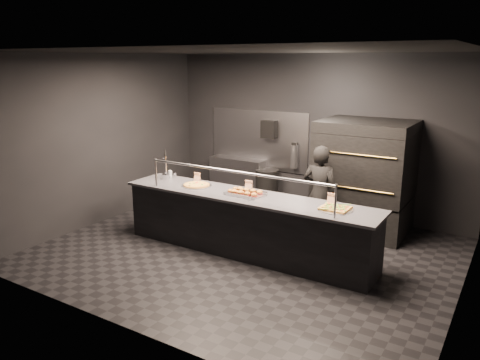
{
  "coord_description": "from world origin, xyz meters",
  "views": [
    {
      "loc": [
        3.45,
        -5.76,
        2.88
      ],
      "look_at": [
        -0.23,
        0.2,
        1.08
      ],
      "focal_mm": 35.0,
      "sensor_mm": 36.0,
      "label": 1
    }
  ],
  "objects_px": {
    "service_counter": "(246,224)",
    "prep_shelf": "(238,179)",
    "slider_tray_a": "(241,192)",
    "square_pizza": "(335,208)",
    "slider_tray_b": "(247,193)",
    "beer_tap": "(166,170)",
    "towel_dispenser": "(269,129)",
    "pizza_oven": "(364,176)",
    "worker": "(320,194)",
    "round_pizza": "(197,185)",
    "fire_extinguisher": "(294,156)",
    "trash_bin": "(267,188)"
  },
  "relations": [
    {
      "from": "fire_extinguisher",
      "to": "slider_tray_b",
      "type": "distance_m",
      "value": 2.41
    },
    {
      "from": "pizza_oven",
      "to": "square_pizza",
      "type": "relative_size",
      "value": 4.04
    },
    {
      "from": "fire_extinguisher",
      "to": "service_counter",
      "type": "bearing_deg",
      "value": -81.7
    },
    {
      "from": "beer_tap",
      "to": "trash_bin",
      "type": "xyz_separation_m",
      "value": [
        0.83,
        2.09,
        -0.69
      ]
    },
    {
      "from": "prep_shelf",
      "to": "slider_tray_b",
      "type": "distance_m",
      "value": 2.85
    },
    {
      "from": "towel_dispenser",
      "to": "round_pizza",
      "type": "relative_size",
      "value": 0.73
    },
    {
      "from": "beer_tap",
      "to": "worker",
      "type": "height_order",
      "value": "worker"
    },
    {
      "from": "beer_tap",
      "to": "square_pizza",
      "type": "relative_size",
      "value": 1.11
    },
    {
      "from": "square_pizza",
      "to": "slider_tray_b",
      "type": "bearing_deg",
      "value": -179.62
    },
    {
      "from": "towel_dispenser",
      "to": "beer_tap",
      "type": "height_order",
      "value": "towel_dispenser"
    },
    {
      "from": "fire_extinguisher",
      "to": "worker",
      "type": "relative_size",
      "value": 0.32
    },
    {
      "from": "slider_tray_b",
      "to": "pizza_oven",
      "type": "bearing_deg",
      "value": 57.47
    },
    {
      "from": "slider_tray_a",
      "to": "slider_tray_b",
      "type": "bearing_deg",
      "value": -3.34
    },
    {
      "from": "beer_tap",
      "to": "square_pizza",
      "type": "bearing_deg",
      "value": -2.01
    },
    {
      "from": "trash_bin",
      "to": "worker",
      "type": "height_order",
      "value": "worker"
    },
    {
      "from": "fire_extinguisher",
      "to": "trash_bin",
      "type": "bearing_deg",
      "value": -160.07
    },
    {
      "from": "service_counter",
      "to": "beer_tap",
      "type": "distance_m",
      "value": 1.78
    },
    {
      "from": "pizza_oven",
      "to": "trash_bin",
      "type": "height_order",
      "value": "pizza_oven"
    },
    {
      "from": "prep_shelf",
      "to": "service_counter",
      "type": "bearing_deg",
      "value": -55.41
    },
    {
      "from": "trash_bin",
      "to": "beer_tap",
      "type": "bearing_deg",
      "value": -111.58
    },
    {
      "from": "slider_tray_a",
      "to": "slider_tray_b",
      "type": "xyz_separation_m",
      "value": [
        0.1,
        -0.01,
        0.0
      ]
    },
    {
      "from": "slider_tray_b",
      "to": "square_pizza",
      "type": "height_order",
      "value": "slider_tray_b"
    },
    {
      "from": "service_counter",
      "to": "round_pizza",
      "type": "bearing_deg",
      "value": 177.93
    },
    {
      "from": "fire_extinguisher",
      "to": "trash_bin",
      "type": "relative_size",
      "value": 0.66
    },
    {
      "from": "prep_shelf",
      "to": "trash_bin",
      "type": "relative_size",
      "value": 1.57
    },
    {
      "from": "slider_tray_a",
      "to": "square_pizza",
      "type": "bearing_deg",
      "value": 0.13
    },
    {
      "from": "prep_shelf",
      "to": "trash_bin",
      "type": "xyz_separation_m",
      "value": [
        0.75,
        -0.1,
        -0.07
      ]
    },
    {
      "from": "beer_tap",
      "to": "round_pizza",
      "type": "xyz_separation_m",
      "value": [
        0.72,
        -0.1,
        -0.14
      ]
    },
    {
      "from": "towel_dispenser",
      "to": "fire_extinguisher",
      "type": "bearing_deg",
      "value": 1.04
    },
    {
      "from": "fire_extinguisher",
      "to": "worker",
      "type": "xyz_separation_m",
      "value": [
        1.11,
        -1.37,
        -0.26
      ]
    },
    {
      "from": "slider_tray_b",
      "to": "worker",
      "type": "relative_size",
      "value": 0.37
    },
    {
      "from": "worker",
      "to": "trash_bin",
      "type": "bearing_deg",
      "value": -37.57
    },
    {
      "from": "trash_bin",
      "to": "slider_tray_b",
      "type": "bearing_deg",
      "value": -68.98
    },
    {
      "from": "slider_tray_a",
      "to": "fire_extinguisher",
      "type": "bearing_deg",
      "value": 96.0
    },
    {
      "from": "service_counter",
      "to": "beer_tap",
      "type": "bearing_deg",
      "value": 175.4
    },
    {
      "from": "service_counter",
      "to": "prep_shelf",
      "type": "height_order",
      "value": "service_counter"
    },
    {
      "from": "pizza_oven",
      "to": "service_counter",
      "type": "bearing_deg",
      "value": -122.27
    },
    {
      "from": "prep_shelf",
      "to": "round_pizza",
      "type": "height_order",
      "value": "round_pizza"
    },
    {
      "from": "towel_dispenser",
      "to": "worker",
      "type": "height_order",
      "value": "towel_dispenser"
    },
    {
      "from": "round_pizza",
      "to": "slider_tray_b",
      "type": "relative_size",
      "value": 0.82
    },
    {
      "from": "service_counter",
      "to": "towel_dispenser",
      "type": "xyz_separation_m",
      "value": [
        -0.9,
        2.39,
        1.09
      ]
    },
    {
      "from": "slider_tray_b",
      "to": "towel_dispenser",
      "type": "bearing_deg",
      "value": 110.77
    },
    {
      "from": "prep_shelf",
      "to": "square_pizza",
      "type": "xyz_separation_m",
      "value": [
        2.99,
        -2.29,
        0.49
      ]
    },
    {
      "from": "slider_tray_a",
      "to": "trash_bin",
      "type": "relative_size",
      "value": 0.59
    },
    {
      "from": "pizza_oven",
      "to": "towel_dispenser",
      "type": "xyz_separation_m",
      "value": [
        -2.1,
        0.49,
        0.58
      ]
    },
    {
      "from": "fire_extinguisher",
      "to": "prep_shelf",
      "type": "bearing_deg",
      "value": -176.34
    },
    {
      "from": "beer_tap",
      "to": "slider_tray_a",
      "type": "relative_size",
      "value": 1.17
    },
    {
      "from": "fire_extinguisher",
      "to": "slider_tray_b",
      "type": "bearing_deg",
      "value": -81.65
    },
    {
      "from": "pizza_oven",
      "to": "square_pizza",
      "type": "bearing_deg",
      "value": -84.32
    },
    {
      "from": "fire_extinguisher",
      "to": "trash_bin",
      "type": "distance_m",
      "value": 0.86
    }
  ]
}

